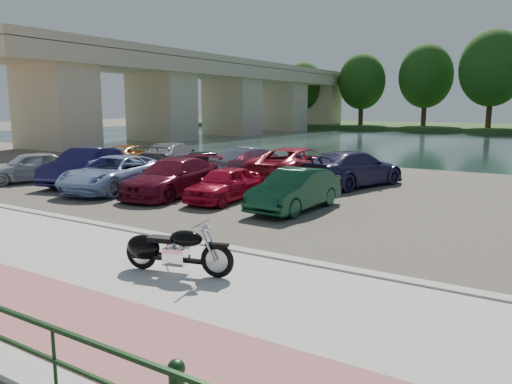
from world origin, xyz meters
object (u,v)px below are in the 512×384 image
motorcycle (168,249)px  car_1 (86,166)px  car_0 (30,167)px  car_2 (114,174)px

motorcycle → car_1: (-11.03, 6.96, 0.24)m
car_0 → car_1: size_ratio=0.85×
motorcycle → car_1: bearing=133.7°
motorcycle → car_1: car_1 is taller
motorcycle → car_0: 14.92m
car_0 → car_1: 2.77m
car_1 → car_0: bearing=-176.6°
motorcycle → car_2: size_ratio=0.46×
motorcycle → car_1: size_ratio=0.49×
motorcycle → car_2: (-8.63, 6.38, 0.17)m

